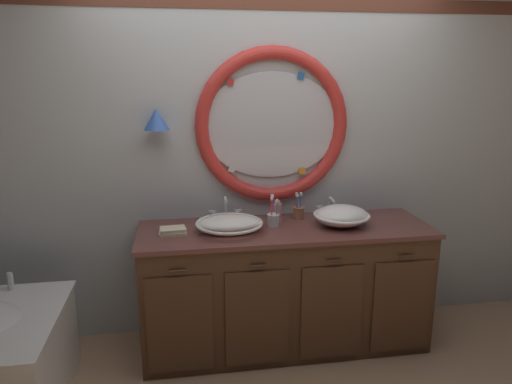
# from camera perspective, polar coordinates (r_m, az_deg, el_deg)

# --- Properties ---
(ground_plane) EXTENTS (14.00, 14.00, 0.00)m
(ground_plane) POSITION_cam_1_polar(r_m,az_deg,el_deg) (3.33, 2.67, -19.96)
(ground_plane) COLOR tan
(back_wall_assembly) EXTENTS (6.40, 0.26, 2.60)m
(back_wall_assembly) POSITION_cam_1_polar(r_m,az_deg,el_deg) (3.37, 0.94, 4.88)
(back_wall_assembly) COLOR silver
(back_wall_assembly) RESTS_ON ground_plane
(vanity_counter) EXTENTS (1.97, 0.66, 0.86)m
(vanity_counter) POSITION_cam_1_polar(r_m,az_deg,el_deg) (3.34, 3.48, -11.30)
(vanity_counter) COLOR brown
(vanity_counter) RESTS_ON ground_plane
(sink_basin_left) EXTENTS (0.44, 0.44, 0.11)m
(sink_basin_left) POSITION_cam_1_polar(r_m,az_deg,el_deg) (3.07, -3.26, -3.84)
(sink_basin_left) COLOR white
(sink_basin_left) RESTS_ON vanity_counter
(sink_basin_right) EXTENTS (0.38, 0.38, 0.14)m
(sink_basin_right) POSITION_cam_1_polar(r_m,az_deg,el_deg) (3.23, 10.35, -2.83)
(sink_basin_right) COLOR white
(sink_basin_right) RESTS_ON vanity_counter
(faucet_set_left) EXTENTS (0.23, 0.12, 0.17)m
(faucet_set_left) POSITION_cam_1_polar(r_m,az_deg,el_deg) (3.31, -3.72, -2.33)
(faucet_set_left) COLOR silver
(faucet_set_left) RESTS_ON vanity_counter
(faucet_set_right) EXTENTS (0.20, 0.13, 0.14)m
(faucet_set_right) POSITION_cam_1_polar(r_m,az_deg,el_deg) (3.46, 8.97, -1.88)
(faucet_set_right) COLOR silver
(faucet_set_right) RESTS_ON vanity_counter
(toothbrush_holder_left) EXTENTS (0.09, 0.09, 0.22)m
(toothbrush_holder_left) POSITION_cam_1_polar(r_m,az_deg,el_deg) (3.17, 2.12, -3.27)
(toothbrush_holder_left) COLOR silver
(toothbrush_holder_left) RESTS_ON vanity_counter
(toothbrush_holder_right) EXTENTS (0.09, 0.09, 0.19)m
(toothbrush_holder_right) POSITION_cam_1_polar(r_m,az_deg,el_deg) (3.35, 5.19, -2.39)
(toothbrush_holder_right) COLOR #996647
(toothbrush_holder_right) RESTS_ON vanity_counter
(soap_dispenser) EXTENTS (0.06, 0.07, 0.16)m
(soap_dispenser) POSITION_cam_1_polar(r_m,az_deg,el_deg) (3.27, 2.59, -2.41)
(soap_dispenser) COLOR pink
(soap_dispenser) RESTS_ON vanity_counter
(folded_hand_towel) EXTENTS (0.17, 0.13, 0.04)m
(folded_hand_towel) POSITION_cam_1_polar(r_m,az_deg,el_deg) (3.08, -10.07, -4.69)
(folded_hand_towel) COLOR beige
(folded_hand_towel) RESTS_ON vanity_counter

